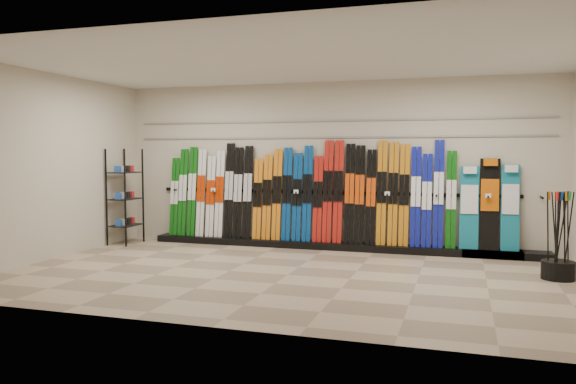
% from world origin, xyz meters
% --- Properties ---
extents(floor, '(8.00, 8.00, 0.00)m').
position_xyz_m(floor, '(0.00, 0.00, 0.00)').
color(floor, '#88745E').
rests_on(floor, ground).
extents(back_wall, '(8.00, 0.00, 8.00)m').
position_xyz_m(back_wall, '(0.00, 2.50, 1.50)').
color(back_wall, beige).
rests_on(back_wall, floor).
extents(left_wall, '(0.00, 5.00, 5.00)m').
position_xyz_m(left_wall, '(-4.00, 0.00, 1.50)').
color(left_wall, beige).
rests_on(left_wall, floor).
extents(ceiling, '(8.00, 8.00, 0.00)m').
position_xyz_m(ceiling, '(0.00, 0.00, 3.00)').
color(ceiling, silver).
rests_on(ceiling, back_wall).
extents(ski_rack_base, '(8.00, 0.40, 0.12)m').
position_xyz_m(ski_rack_base, '(0.22, 2.28, 0.06)').
color(ski_rack_base, black).
rests_on(ski_rack_base, floor).
extents(skis, '(5.37, 0.24, 1.83)m').
position_xyz_m(skis, '(-0.42, 2.33, 0.97)').
color(skis, '#0E5A0F').
rests_on(skis, ski_rack_base).
extents(snowboards, '(0.94, 0.23, 1.51)m').
position_xyz_m(snowboards, '(2.77, 2.35, 0.84)').
color(snowboards, '#14728C').
rests_on(snowboards, ski_rack_base).
extents(accessory_rack, '(0.40, 0.60, 1.80)m').
position_xyz_m(accessory_rack, '(-3.75, 1.70, 0.90)').
color(accessory_rack, black).
rests_on(accessory_rack, floor).
extents(pole_bin, '(0.44, 0.44, 0.25)m').
position_xyz_m(pole_bin, '(3.60, 0.83, 0.12)').
color(pole_bin, black).
rests_on(pole_bin, floor).
extents(ski_poles, '(0.34, 0.31, 1.18)m').
position_xyz_m(ski_poles, '(3.60, 0.81, 0.61)').
color(ski_poles, black).
rests_on(ski_poles, pole_bin).
extents(slatwall_rail_0, '(7.60, 0.02, 0.03)m').
position_xyz_m(slatwall_rail_0, '(0.00, 2.48, 2.00)').
color(slatwall_rail_0, gray).
rests_on(slatwall_rail_0, back_wall).
extents(slatwall_rail_1, '(7.60, 0.02, 0.03)m').
position_xyz_m(slatwall_rail_1, '(0.00, 2.48, 2.30)').
color(slatwall_rail_1, gray).
rests_on(slatwall_rail_1, back_wall).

